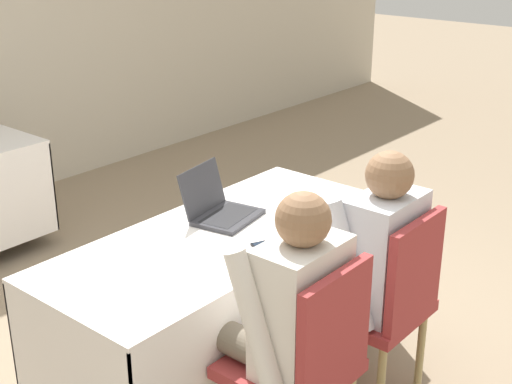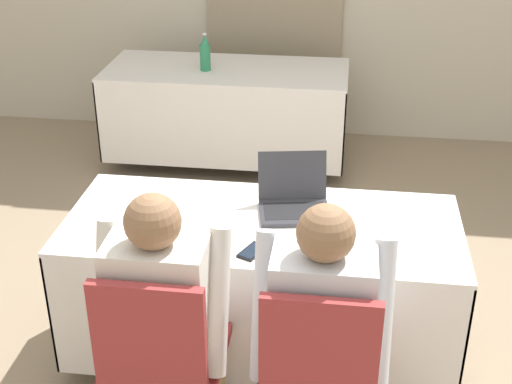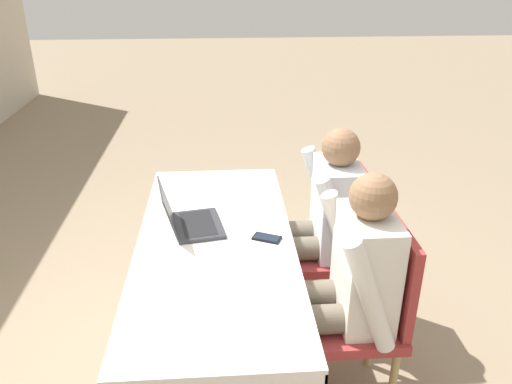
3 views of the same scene
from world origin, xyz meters
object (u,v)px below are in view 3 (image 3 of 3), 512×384
Objects in this scene: chair_near_left at (366,308)px; person_checkered_shirt at (347,280)px; laptop at (189,220)px; chair_near_right at (338,242)px; person_white_shirt at (322,218)px; cell_phone at (267,238)px.

chair_near_left is 0.78× the size of person_checkered_shirt.
laptop is 0.39× the size of chair_near_left.
chair_near_right is 0.78× the size of person_white_shirt.
chair_near_right reaches higher than cell_phone.
person_white_shirt reaches higher than laptop.
person_checkered_shirt is (-0.59, 0.10, 0.16)m from chair_near_right.
chair_near_left and chair_near_right have the same top height.
laptop is 0.87m from chair_near_right.
person_white_shirt is at bearing -22.71° from cell_phone.
laptop reaches higher than chair_near_left.
chair_near_right is 0.78× the size of person_checkered_shirt.
chair_near_left is 1.00× the size of chair_near_right.
person_checkered_shirt is 1.00× the size of person_white_shirt.
laptop reaches higher than chair_near_right.
chair_near_left is 0.78× the size of person_white_shirt.
cell_phone is 0.17× the size of chair_near_right.
person_checkered_shirt is (-0.29, -0.33, -0.06)m from cell_phone.
laptop is 0.73m from person_white_shirt.
chair_near_right is at bearing 169.93° from person_checkered_shirt.
chair_near_left is 0.59m from chair_near_right.
person_white_shirt is at bearing -169.93° from chair_near_left.
person_white_shirt is at bearing -87.31° from laptop.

